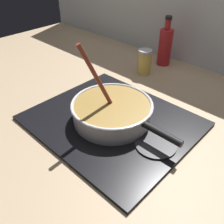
# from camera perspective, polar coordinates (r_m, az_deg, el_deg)

# --- Properties ---
(ground) EXTENTS (2.40, 1.60, 0.04)m
(ground) POSITION_cam_1_polar(r_m,az_deg,el_deg) (0.81, -4.97, -8.68)
(ground) COLOR #9E8466
(backsplash_wall) EXTENTS (2.40, 0.02, 0.55)m
(backsplash_wall) POSITION_cam_1_polar(r_m,az_deg,el_deg) (1.28, 23.45, 20.72)
(backsplash_wall) COLOR silver
(backsplash_wall) RESTS_ON ground
(hob_plate) EXTENTS (0.56, 0.48, 0.01)m
(hob_plate) POSITION_cam_1_polar(r_m,az_deg,el_deg) (0.88, 0.00, -2.07)
(hob_plate) COLOR black
(hob_plate) RESTS_ON ground
(burner_ring) EXTENTS (0.16, 0.16, 0.01)m
(burner_ring) POSITION_cam_1_polar(r_m,az_deg,el_deg) (0.88, 0.00, -1.55)
(burner_ring) COLOR #592D0C
(burner_ring) RESTS_ON hob_plate
(spare_burner) EXTENTS (0.13, 0.13, 0.01)m
(spare_burner) POSITION_cam_1_polar(r_m,az_deg,el_deg) (0.79, 10.22, -7.41)
(spare_burner) COLOR #262628
(spare_burner) RESTS_ON hob_plate
(cooking_pan) EXTENTS (0.42, 0.29, 0.30)m
(cooking_pan) POSITION_cam_1_polar(r_m,az_deg,el_deg) (0.86, 0.05, 0.25)
(cooking_pan) COLOR silver
(cooking_pan) RESTS_ON hob_plate
(sauce_bottle) EXTENTS (0.07, 0.07, 0.25)m
(sauce_bottle) POSITION_cam_1_polar(r_m,az_deg,el_deg) (1.31, 12.34, 14.87)
(sauce_bottle) COLOR red
(sauce_bottle) RESTS_ON ground
(condiment_jar) EXTENTS (0.07, 0.07, 0.12)m
(condiment_jar) POSITION_cam_1_polar(r_m,az_deg,el_deg) (1.21, 7.64, 11.61)
(condiment_jar) COLOR gold
(condiment_jar) RESTS_ON ground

